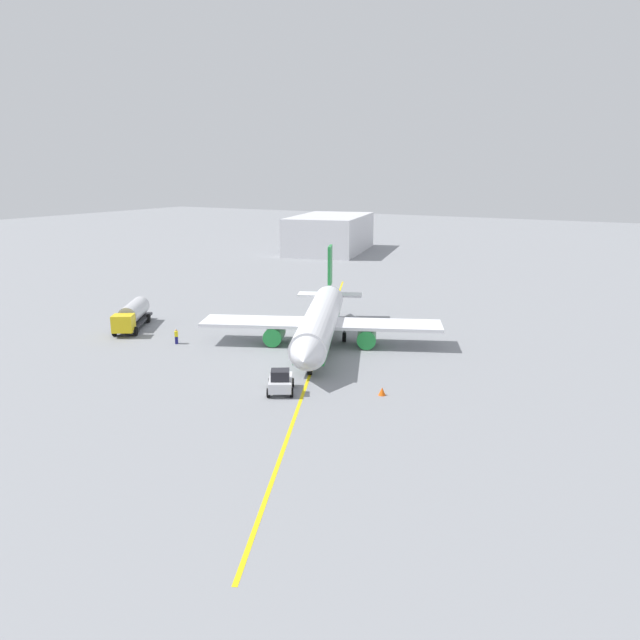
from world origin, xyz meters
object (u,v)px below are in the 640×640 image
safety_cone_wingtip (281,373)px  safety_cone_nose (382,391)px  airplane (320,322)px  pushback_tug (280,381)px  refueling_worker (176,337)px  fuel_tanker (132,315)px

safety_cone_wingtip → safety_cone_nose: bearing=90.5°
airplane → pushback_tug: airplane is taller
safety_cone_nose → safety_cone_wingtip: size_ratio=1.12×
pushback_tug → refueling_worker: (-7.32, -18.82, -0.19)m
airplane → safety_cone_nose: bearing=48.1°
fuel_tanker → pushback_tug: (9.93, 28.37, -0.72)m
fuel_tanker → refueling_worker: bearing=74.7°
airplane → refueling_worker: size_ratio=17.40×
safety_cone_nose → safety_cone_wingtip: 10.52m
airplane → safety_cone_wingtip: size_ratio=46.47×
refueling_worker → safety_cone_nose: (3.58, 26.96, -0.46)m
airplane → safety_cone_wingtip: 11.68m
fuel_tanker → safety_cone_nose: 37.05m
fuel_tanker → safety_cone_wingtip: bearing=76.4°
safety_cone_nose → safety_cone_wingtip: bearing=-89.5°
fuel_tanker → refueling_worker: size_ratio=5.87×
refueling_worker → safety_cone_nose: bearing=82.4°
safety_cone_wingtip → airplane: bearing=-170.2°
pushback_tug → safety_cone_nose: 8.98m
refueling_worker → safety_cone_wingtip: 16.85m
pushback_tug → safety_cone_wingtip: (-3.65, -2.38, -0.69)m
safety_cone_wingtip → pushback_tug: bearing=33.0°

